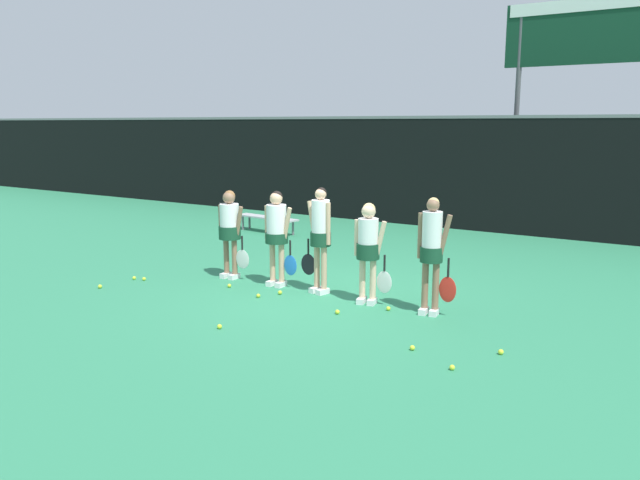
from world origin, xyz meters
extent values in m
plane|color=#2D7F56|center=(0.00, 0.00, 0.00)|extent=(140.00, 140.00, 0.00)
cube|color=black|center=(0.00, 7.55, 1.49)|extent=(60.00, 0.06, 2.97)
cube|color=slate|center=(0.00, 7.55, 3.01)|extent=(60.00, 0.08, 0.08)
cylinder|color=#515156|center=(0.61, 9.14, 2.99)|extent=(0.14, 0.14, 5.99)
cube|color=#0F3823|center=(2.38, 9.14, 5.17)|extent=(4.31, 0.12, 1.63)
cube|color=white|center=(2.38, 9.07, 5.83)|extent=(4.14, 0.02, 0.33)
cube|color=#B2B2B7|center=(-4.42, 4.31, 0.40)|extent=(1.97, 0.58, 0.04)
cylinder|color=slate|center=(-3.62, 4.34, 0.19)|extent=(0.06, 0.06, 0.38)
cylinder|color=slate|center=(-3.65, 4.09, 0.19)|extent=(0.06, 0.06, 0.38)
cylinder|color=slate|center=(-5.20, 4.52, 0.19)|extent=(0.06, 0.06, 0.38)
cylinder|color=slate|center=(-5.23, 4.27, 0.19)|extent=(0.06, 0.06, 0.38)
cylinder|color=#8C664C|center=(-1.89, 0.01, 0.39)|extent=(0.10, 0.10, 0.78)
cylinder|color=#8C664C|center=(-2.08, 0.01, 0.39)|extent=(0.10, 0.10, 0.78)
cube|color=white|center=(-1.89, -0.02, 0.04)|extent=(0.12, 0.24, 0.09)
cube|color=white|center=(-2.08, -0.02, 0.04)|extent=(0.12, 0.24, 0.09)
cylinder|color=#16422B|center=(-1.98, 0.01, 0.86)|extent=(0.41, 0.41, 0.24)
cylinder|color=white|center=(-1.98, 0.01, 1.09)|extent=(0.35, 0.35, 0.62)
sphere|color=#8C664C|center=(-1.98, 0.01, 1.51)|extent=(0.23, 0.23, 0.23)
sphere|color=olive|center=(-1.99, 0.03, 1.54)|extent=(0.21, 0.21, 0.21)
cylinder|color=#8C664C|center=(-1.77, 0.01, 1.07)|extent=(0.20, 0.08, 0.59)
cylinder|color=#8C664C|center=(-2.19, 0.00, 1.07)|extent=(0.08, 0.08, 0.59)
cylinder|color=black|center=(-1.69, 0.00, 0.70)|extent=(0.03, 0.03, 0.26)
ellipsoid|color=silver|center=(-1.69, 0.00, 0.39)|extent=(0.31, 0.03, 0.36)
cylinder|color=tan|center=(-0.81, 0.02, 0.40)|extent=(0.10, 0.10, 0.80)
cylinder|color=tan|center=(-1.01, 0.01, 0.40)|extent=(0.10, 0.10, 0.80)
cube|color=white|center=(-0.81, -0.01, 0.04)|extent=(0.12, 0.24, 0.09)
cube|color=white|center=(-1.01, -0.02, 0.04)|extent=(0.12, 0.24, 0.09)
cylinder|color=#16422B|center=(-0.91, 0.02, 0.87)|extent=(0.40, 0.40, 0.18)
cylinder|color=white|center=(-0.91, 0.02, 1.13)|extent=(0.35, 0.35, 0.65)
sphere|color=tan|center=(-0.91, 0.02, 1.57)|extent=(0.22, 0.22, 0.22)
sphere|color=black|center=(-0.91, 0.04, 1.59)|extent=(0.20, 0.20, 0.20)
cylinder|color=tan|center=(-0.70, 0.03, 1.12)|extent=(0.21, 0.08, 0.62)
cylinder|color=tan|center=(-1.12, 0.01, 1.12)|extent=(0.08, 0.08, 0.62)
cylinder|color=black|center=(-0.61, 0.01, 0.72)|extent=(0.03, 0.03, 0.26)
ellipsoid|color=blue|center=(-0.61, 0.01, 0.41)|extent=(0.27, 0.03, 0.36)
cylinder|color=tan|center=(0.08, 0.01, 0.43)|extent=(0.10, 0.10, 0.86)
cylinder|color=tan|center=(-0.09, 0.05, 0.43)|extent=(0.10, 0.10, 0.86)
cube|color=white|center=(0.07, -0.01, 0.04)|extent=(0.16, 0.26, 0.09)
cube|color=white|center=(-0.09, 0.02, 0.04)|extent=(0.16, 0.26, 0.09)
cylinder|color=#16422B|center=(0.00, 0.03, 0.94)|extent=(0.35, 0.35, 0.23)
cylinder|color=white|center=(0.00, 0.03, 1.23)|extent=(0.30, 0.30, 0.74)
sphere|color=tan|center=(0.00, 0.03, 1.69)|extent=(0.19, 0.19, 0.19)
sphere|color=black|center=(0.00, 0.05, 1.72)|extent=(0.18, 0.18, 0.18)
cylinder|color=tan|center=(-0.19, 0.07, 1.22)|extent=(0.23, 0.12, 0.70)
cylinder|color=tan|center=(0.17, -0.01, 1.22)|extent=(0.08, 0.08, 0.70)
cylinder|color=black|center=(-0.28, 0.07, 0.78)|extent=(0.03, 0.03, 0.27)
ellipsoid|color=black|center=(-0.28, 0.07, 0.46)|extent=(0.30, 0.03, 0.37)
cylinder|color=beige|center=(1.05, -0.07, 0.39)|extent=(0.10, 0.10, 0.77)
cylinder|color=beige|center=(0.88, -0.10, 0.39)|extent=(0.10, 0.10, 0.77)
cube|color=white|center=(1.06, -0.09, 0.04)|extent=(0.16, 0.26, 0.09)
cube|color=white|center=(0.89, -0.13, 0.04)|extent=(0.16, 0.26, 0.09)
cylinder|color=#16422B|center=(0.97, -0.08, 0.86)|extent=(0.37, 0.37, 0.25)
cylinder|color=white|center=(0.97, -0.08, 1.08)|extent=(0.32, 0.32, 0.61)
sphere|color=beige|center=(0.97, -0.08, 1.49)|extent=(0.22, 0.22, 0.22)
sphere|color=#D8B772|center=(0.96, -0.06, 1.52)|extent=(0.21, 0.21, 0.21)
cylinder|color=beige|center=(1.16, -0.04, 1.06)|extent=(0.21, 0.11, 0.58)
cylinder|color=beige|center=(0.78, -0.12, 1.06)|extent=(0.08, 0.08, 0.58)
cylinder|color=black|center=(1.25, -0.05, 0.69)|extent=(0.03, 0.03, 0.26)
ellipsoid|color=silver|center=(1.25, -0.05, 0.38)|extent=(0.27, 0.03, 0.36)
cylinder|color=#8C664C|center=(2.12, -0.06, 0.42)|extent=(0.10, 0.10, 0.85)
cylinder|color=#8C664C|center=(1.95, -0.09, 0.42)|extent=(0.10, 0.10, 0.85)
cube|color=white|center=(2.12, -0.09, 0.04)|extent=(0.14, 0.25, 0.09)
cube|color=white|center=(1.96, -0.12, 0.04)|extent=(0.14, 0.25, 0.09)
cylinder|color=#16422B|center=(2.04, -0.07, 0.93)|extent=(0.34, 0.34, 0.23)
cylinder|color=white|center=(2.04, -0.07, 1.21)|extent=(0.30, 0.30, 0.73)
sphere|color=#8C664C|center=(2.04, -0.07, 1.67)|extent=(0.19, 0.19, 0.19)
sphere|color=#D8B772|center=(2.03, -0.05, 1.69)|extent=(0.18, 0.18, 0.18)
cylinder|color=#8C664C|center=(2.22, -0.05, 1.20)|extent=(0.23, 0.11, 0.69)
cylinder|color=#8C664C|center=(1.86, -0.10, 1.20)|extent=(0.08, 0.08, 0.69)
cylinder|color=black|center=(2.30, -0.06, 0.75)|extent=(0.03, 0.03, 0.28)
ellipsoid|color=red|center=(2.30, -0.06, 0.42)|extent=(0.27, 0.03, 0.39)
sphere|color=#CCE033|center=(0.87, -0.85, 0.04)|extent=(0.07, 0.07, 0.07)
sphere|color=#CCE033|center=(-1.55, -0.54, 0.03)|extent=(0.07, 0.07, 0.07)
sphere|color=#CCE033|center=(2.46, -1.64, 0.03)|extent=(0.07, 0.07, 0.07)
sphere|color=#CCE033|center=(3.46, -1.17, 0.03)|extent=(0.07, 0.07, 0.07)
sphere|color=#CCE033|center=(-0.52, -0.43, 0.03)|extent=(0.07, 0.07, 0.07)
sphere|color=#CCE033|center=(-0.71, -0.78, 0.03)|extent=(0.07, 0.07, 0.07)
sphere|color=#CCE033|center=(-3.40, -1.07, 0.03)|extent=(0.07, 0.07, 0.07)
sphere|color=#CCE033|center=(3.13, -1.98, 0.03)|extent=(0.06, 0.06, 0.06)
sphere|color=#CCE033|center=(1.43, -0.26, 0.03)|extent=(0.07, 0.07, 0.07)
sphere|color=#CCE033|center=(-0.17, -2.33, 0.03)|extent=(0.07, 0.07, 0.07)
sphere|color=#CCE033|center=(-3.19, -1.02, 0.03)|extent=(0.07, 0.07, 0.07)
sphere|color=#CCE033|center=(-3.42, -1.82, 0.03)|extent=(0.07, 0.07, 0.07)
camera|label=1|loc=(5.56, -8.63, 2.85)|focal=35.00mm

